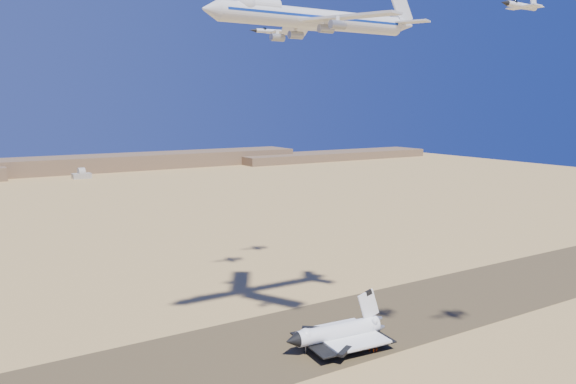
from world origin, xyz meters
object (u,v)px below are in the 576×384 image
carrier_747 (309,18)px  chase_jet_c (272,31)px  shuttle (337,333)px  chase_jet_a (521,5)px  crew_c (377,350)px  chase_jet_d (304,29)px  crew_b (369,349)px  crew_a (374,350)px

carrier_747 → chase_jet_c: carrier_747 is taller
shuttle → carrier_747: (-8.61, 4.47, 97.48)m
chase_jet_a → crew_c: bearing=106.5°
chase_jet_d → crew_c: bearing=-97.2°
crew_b → chase_jet_a: size_ratio=0.12×
shuttle → chase_jet_a: chase_jet_a is taller
carrier_747 → crew_a: carrier_747 is taller
shuttle → chase_jet_a: (21.21, -44.88, 96.64)m
carrier_747 → chase_jet_a: bearing=-57.7°
chase_jet_a → chase_jet_d: bearing=82.8°
chase_jet_a → shuttle: bearing=111.4°
crew_a → crew_c: bearing=-115.7°
crew_b → chase_jet_a: chase_jet_a is taller
crew_b → chase_jet_d: size_ratio=0.11×
crew_c → chase_jet_c: 119.94m
crew_a → chase_jet_d: size_ratio=0.12×
shuttle → crew_b: shuttle is taller
shuttle → chase_jet_d: size_ratio=2.28×
carrier_747 → chase_jet_d: bearing=59.1°
crew_b → chase_jet_c: (-1.29, 58.45, 103.57)m
chase_jet_a → carrier_747: bearing=117.3°
shuttle → crew_c: (8.13, -9.77, -3.88)m
crew_a → crew_c: (0.84, -0.51, -0.14)m
shuttle → carrier_747: 97.96m
crew_a → shuttle: bearing=43.9°
crew_c → chase_jet_a: (13.07, -35.11, 100.52)m
shuttle → crew_b: bearing=-45.3°
carrier_747 → crew_b: 103.15m
crew_a → carrier_747: bearing=54.9°
shuttle → crew_b: size_ratio=20.01×
chase_jet_d → crew_a: bearing=-97.9°
chase_jet_d → chase_jet_c: bearing=-144.6°
crew_a → chase_jet_a: 107.42m
chase_jet_d → crew_b: bearing=-98.7°
carrier_747 → chase_jet_d: (36.11, 57.54, 6.13)m
carrier_747 → shuttle: bearing=-26.2°
chase_jet_c → shuttle: bearing=-88.9°
shuttle → carrier_747: carrier_747 is taller
carrier_747 → crew_b: carrier_747 is taller
crew_a → chase_jet_c: bearing=7.6°
shuttle → crew_c: size_ratio=22.75×
crew_c → chase_jet_d: (19.36, 71.79, 107.50)m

